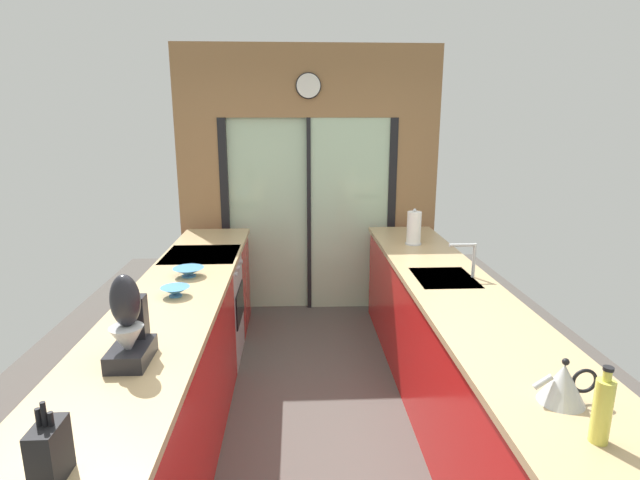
# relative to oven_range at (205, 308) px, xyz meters

# --- Properties ---
(ground_plane) EXTENTS (5.04, 7.60, 0.02)m
(ground_plane) POSITION_rel_oven_range_xyz_m (0.91, -0.65, -0.47)
(ground_plane) COLOR #4C4742
(back_wall_unit) EXTENTS (2.64, 0.12, 2.70)m
(back_wall_unit) POSITION_rel_oven_range_xyz_m (0.91, 1.15, 1.07)
(back_wall_unit) COLOR olive
(back_wall_unit) RESTS_ON ground_plane
(left_counter_run) EXTENTS (0.62, 3.80, 0.92)m
(left_counter_run) POSITION_rel_oven_range_xyz_m (-0.00, -1.12, 0.01)
(left_counter_run) COLOR red
(left_counter_run) RESTS_ON ground_plane
(right_counter_run) EXTENTS (0.62, 3.80, 0.92)m
(right_counter_run) POSITION_rel_oven_range_xyz_m (1.82, -0.95, 0.01)
(right_counter_run) COLOR red
(right_counter_run) RESTS_ON ground_plane
(sink_faucet) EXTENTS (0.19, 0.02, 0.24)m
(sink_faucet) POSITION_rel_oven_range_xyz_m (1.96, -0.70, 0.63)
(sink_faucet) COLOR #B7BABC
(sink_faucet) RESTS_ON right_counter_run
(oven_range) EXTENTS (0.60, 0.60, 0.92)m
(oven_range) POSITION_rel_oven_range_xyz_m (0.00, 0.00, 0.00)
(oven_range) COLOR #B7BABC
(oven_range) RESTS_ON ground_plane
(mixing_bowl_near) EXTENTS (0.18, 0.18, 0.06)m
(mixing_bowl_near) POSITION_rel_oven_range_xyz_m (0.02, -0.98, 0.50)
(mixing_bowl_near) COLOR teal
(mixing_bowl_near) RESTS_ON left_counter_run
(mixing_bowl_far) EXTENTS (0.21, 0.21, 0.06)m
(mixing_bowl_far) POSITION_rel_oven_range_xyz_m (0.02, -0.59, 0.50)
(mixing_bowl_far) COLOR teal
(mixing_bowl_far) RESTS_ON left_counter_run
(knife_block) EXTENTS (0.08, 0.14, 0.27)m
(knife_block) POSITION_rel_oven_range_xyz_m (0.02, -2.60, 0.56)
(knife_block) COLOR black
(knife_block) RESTS_ON left_counter_run
(stand_mixer) EXTENTS (0.17, 0.27, 0.42)m
(stand_mixer) POSITION_rel_oven_range_xyz_m (0.02, -1.84, 0.63)
(stand_mixer) COLOR black
(stand_mixer) RESTS_ON left_counter_run
(kettle) EXTENTS (0.26, 0.18, 0.19)m
(kettle) POSITION_rel_oven_range_xyz_m (1.80, -2.26, 0.54)
(kettle) COLOR #B7BABC
(kettle) RESTS_ON right_counter_run
(soap_bottle) EXTENTS (0.06, 0.06, 0.28)m
(soap_bottle) POSITION_rel_oven_range_xyz_m (1.80, -2.50, 0.59)
(soap_bottle) COLOR #D1CC4C
(soap_bottle) RESTS_ON right_counter_run
(paper_towel_roll) EXTENTS (0.14, 0.14, 0.32)m
(paper_towel_roll) POSITION_rel_oven_range_xyz_m (1.80, 0.24, 0.61)
(paper_towel_roll) COLOR #B7BABC
(paper_towel_roll) RESTS_ON right_counter_run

